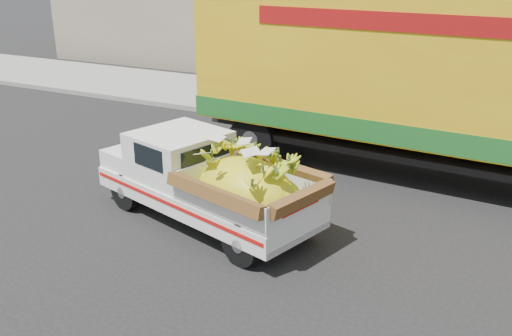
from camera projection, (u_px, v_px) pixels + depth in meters
The scene contains 6 objects.
ground at pixel (299, 242), 9.53m from camera, with size 100.00×100.00×0.00m, color black.
curb at pixel (396, 136), 14.85m from camera, with size 60.00×0.25×0.15m, color gray.
sidewalk at pixel (414, 117), 16.60m from camera, with size 60.00×4.00×0.14m, color gray.
building_left at pixel (261, 5), 24.07m from camera, with size 18.00×6.00×5.00m, color gray.
pickup_truck at pixel (218, 183), 9.79m from camera, with size 4.60×2.71×1.52m.
semi_trailer at pixel (477, 84), 11.21m from camera, with size 12.04×3.18×3.80m.
Camera 1 is at (3.23, -7.88, 4.51)m, focal length 40.00 mm.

